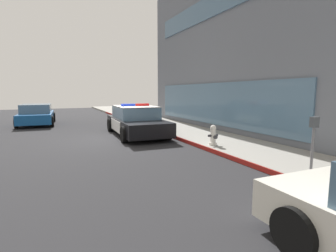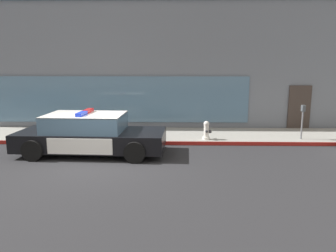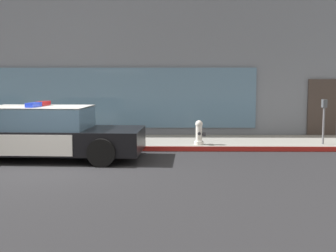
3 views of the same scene
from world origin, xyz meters
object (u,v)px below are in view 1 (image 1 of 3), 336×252
object	(u,v)px
parking_meter	(313,135)
police_cruiser	(136,121)
fire_hydrant	(213,135)
car_far_lane	(37,115)

from	to	relation	value
parking_meter	police_cruiser	bearing A→B (deg)	-167.74
police_cruiser	fire_hydrant	size ratio (longest dim) A/B	6.95
police_cruiser	parking_meter	bearing A→B (deg)	14.53
parking_meter	fire_hydrant	bearing A→B (deg)	-177.89
police_cruiser	car_far_lane	bearing A→B (deg)	-142.46
fire_hydrant	car_far_lane	bearing A→B (deg)	-149.94
fire_hydrant	police_cruiser	bearing A→B (deg)	-159.20
police_cruiser	fire_hydrant	distance (m)	4.42
fire_hydrant	parking_meter	xyz separation A→B (m)	(3.72, 0.14, 0.58)
fire_hydrant	car_far_lane	world-z (taller)	car_far_lane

